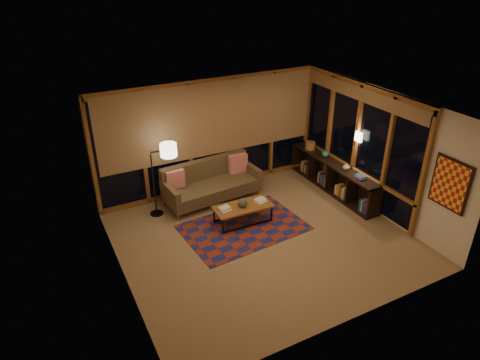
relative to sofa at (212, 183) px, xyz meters
name	(u,v)px	position (x,y,z in m)	size (l,w,h in m)	color
floor	(263,238)	(0.27, -1.88, -0.45)	(5.50, 5.00, 0.01)	tan
ceiling	(267,109)	(0.27, -1.88, 2.25)	(5.50, 5.00, 0.01)	white
walls	(265,179)	(0.27, -1.88, 0.90)	(5.51, 5.01, 2.70)	beige
window_wall_back	(212,136)	(0.27, 0.55, 0.90)	(5.30, 0.16, 2.60)	olive
window_wall_right	(355,142)	(2.95, -1.28, 0.90)	(0.16, 3.70, 2.60)	olive
wall_art	(450,184)	(2.98, -3.73, 1.00)	(0.06, 0.74, 0.94)	red
wall_sconce	(359,137)	(2.89, -1.43, 1.10)	(0.12, 0.18, 0.22)	white
sofa	(212,183)	(0.00, 0.00, 0.00)	(2.18, 0.88, 0.89)	brown
pillow_left	(176,180)	(-0.81, 0.14, 0.20)	(0.41, 0.14, 0.41)	#C40007
pillow_right	(238,164)	(0.77, 0.22, 0.22)	(0.45, 0.15, 0.45)	#C40007
area_rug	(244,227)	(0.10, -1.35, -0.44)	(2.46, 1.64, 0.01)	maroon
coffee_table	(243,214)	(0.18, -1.17, -0.24)	(1.22, 0.56, 0.41)	olive
book_stack_a	(225,209)	(-0.23, -1.15, -0.01)	(0.22, 0.17, 0.06)	white
book_stack_b	(261,200)	(0.61, -1.17, -0.02)	(0.23, 0.18, 0.05)	white
ceramic_pot	(243,203)	(0.17, -1.19, 0.06)	(0.19, 0.19, 0.19)	black
floor_lamp	(153,181)	(-1.34, 0.01, 0.36)	(0.54, 0.35, 1.62)	black
bookshelf	(333,176)	(2.76, -0.88, -0.08)	(0.40, 2.89, 0.72)	black
basket	(310,146)	(2.74, 0.05, 0.37)	(0.25, 0.25, 0.19)	#A87739
teal_bowl	(325,154)	(2.76, -0.52, 0.36)	(0.16, 0.16, 0.16)	#267F75
vase	(346,167)	(2.76, -1.31, 0.36)	(0.16, 0.16, 0.17)	tan
shelf_book_stack	(360,177)	(2.76, -1.78, 0.31)	(0.17, 0.24, 0.07)	white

